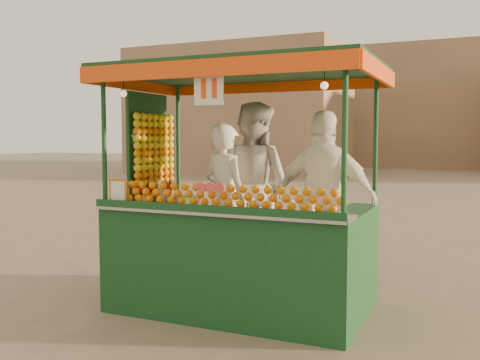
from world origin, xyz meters
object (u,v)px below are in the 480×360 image
at_px(juice_cart, 233,231).
at_px(vendor_right, 325,200).
at_px(vendor_middle, 253,186).
at_px(vendor_left, 225,200).

height_order(juice_cart, vendor_right, juice_cart).
xyz_separation_m(juice_cart, vendor_middle, (-0.03, 0.59, 0.39)).
bearing_deg(vendor_right, juice_cart, 9.90).
bearing_deg(juice_cart, vendor_left, 130.31).
relative_size(vendor_left, vendor_middle, 0.87).
relative_size(juice_cart, vendor_right, 1.57).
relative_size(vendor_left, vendor_right, 0.93).
distance_m(vendor_left, vendor_right, 1.06).
bearing_deg(vendor_left, vendor_middle, -89.81).
height_order(vendor_middle, vendor_right, vendor_middle).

